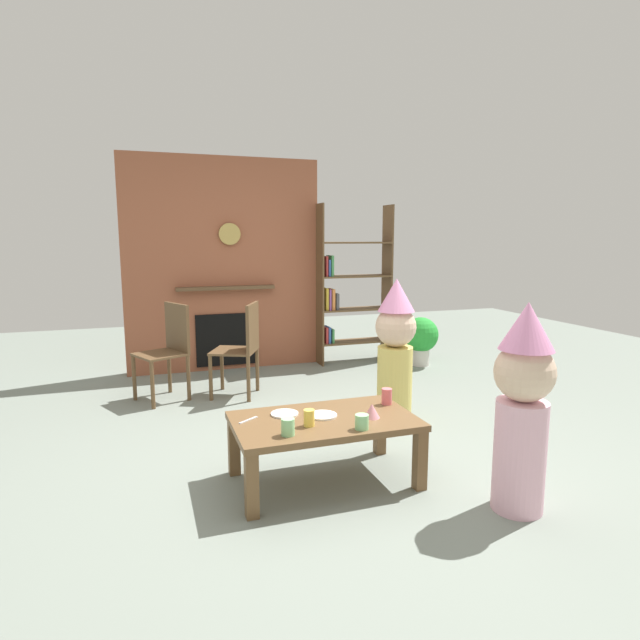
{
  "coord_description": "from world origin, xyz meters",
  "views": [
    {
      "loc": [
        -1.16,
        -3.44,
        1.51
      ],
      "look_at": [
        0.15,
        0.4,
        0.87
      ],
      "focal_mm": 29.43,
      "sensor_mm": 36.0,
      "label": 1
    }
  ],
  "objects_px": {
    "paper_plate_front": "(285,414)",
    "potted_plant_tall": "(421,337)",
    "dining_chair_left": "(169,345)",
    "child_in_pink": "(395,348)",
    "paper_cup_near_right": "(288,427)",
    "dining_chair_middle": "(243,344)",
    "paper_cup_near_left": "(362,422)",
    "bookshelf": "(348,291)",
    "paper_plate_rear": "(323,415)",
    "paper_cup_far_left": "(387,396)",
    "paper_cup_center": "(309,418)",
    "birthday_cake_slice": "(372,411)",
    "coffee_table": "(324,428)",
    "child_with_cone_hat": "(523,403)"
  },
  "relations": [
    {
      "from": "coffee_table",
      "to": "paper_cup_near_left",
      "type": "distance_m",
      "value": 0.3
    },
    {
      "from": "paper_cup_near_left",
      "to": "paper_cup_near_right",
      "type": "height_order",
      "value": "paper_cup_near_right"
    },
    {
      "from": "coffee_table",
      "to": "paper_plate_rear",
      "type": "xyz_separation_m",
      "value": [
        0.0,
        0.04,
        0.07
      ]
    },
    {
      "from": "paper_plate_front",
      "to": "dining_chair_middle",
      "type": "relative_size",
      "value": 0.19
    },
    {
      "from": "paper_cup_near_right",
      "to": "dining_chair_left",
      "type": "relative_size",
      "value": 0.11
    },
    {
      "from": "coffee_table",
      "to": "dining_chair_left",
      "type": "relative_size",
      "value": 1.24
    },
    {
      "from": "paper_cup_near_right",
      "to": "paper_cup_center",
      "type": "xyz_separation_m",
      "value": [
        0.16,
        0.1,
        0.0
      ]
    },
    {
      "from": "paper_plate_front",
      "to": "potted_plant_tall",
      "type": "bearing_deg",
      "value": 45.58
    },
    {
      "from": "paper_plate_front",
      "to": "bookshelf",
      "type": "bearing_deg",
      "value": 61.01
    },
    {
      "from": "paper_plate_front",
      "to": "dining_chair_left",
      "type": "height_order",
      "value": "dining_chair_left"
    },
    {
      "from": "paper_cup_near_left",
      "to": "paper_plate_rear",
      "type": "distance_m",
      "value": 0.32
    },
    {
      "from": "coffee_table",
      "to": "child_with_cone_hat",
      "type": "distance_m",
      "value": 1.16
    },
    {
      "from": "birthday_cake_slice",
      "to": "potted_plant_tall",
      "type": "relative_size",
      "value": 0.17
    },
    {
      "from": "coffee_table",
      "to": "bookshelf",
      "type": "bearing_deg",
      "value": 65.57
    },
    {
      "from": "paper_cup_near_right",
      "to": "child_with_cone_hat",
      "type": "bearing_deg",
      "value": -21.39
    },
    {
      "from": "child_with_cone_hat",
      "to": "dining_chair_left",
      "type": "relative_size",
      "value": 1.3
    },
    {
      "from": "paper_cup_near_left",
      "to": "paper_cup_near_right",
      "type": "bearing_deg",
      "value": 173.84
    },
    {
      "from": "paper_cup_center",
      "to": "dining_chair_left",
      "type": "xyz_separation_m",
      "value": [
        -0.68,
        2.19,
        0.05
      ]
    },
    {
      "from": "paper_plate_front",
      "to": "child_in_pink",
      "type": "relative_size",
      "value": 0.15
    },
    {
      "from": "bookshelf",
      "to": "dining_chair_left",
      "type": "bearing_deg",
      "value": -158.7
    },
    {
      "from": "paper_cup_center",
      "to": "paper_cup_far_left",
      "type": "relative_size",
      "value": 0.93
    },
    {
      "from": "bookshelf",
      "to": "paper_cup_far_left",
      "type": "xyz_separation_m",
      "value": [
        -0.85,
        -2.8,
        -0.41
      ]
    },
    {
      "from": "child_in_pink",
      "to": "dining_chair_left",
      "type": "bearing_deg",
      "value": -79.18
    },
    {
      "from": "potted_plant_tall",
      "to": "paper_cup_center",
      "type": "bearing_deg",
      "value": -130.56
    },
    {
      "from": "potted_plant_tall",
      "to": "paper_plate_rear",
      "type": "bearing_deg",
      "value": -130.35
    },
    {
      "from": "coffee_table",
      "to": "dining_chair_left",
      "type": "distance_m",
      "value": 2.25
    },
    {
      "from": "paper_cup_near_right",
      "to": "potted_plant_tall",
      "type": "distance_m",
      "value": 3.58
    },
    {
      "from": "birthday_cake_slice",
      "to": "dining_chair_middle",
      "type": "xyz_separation_m",
      "value": [
        -0.42,
        2.03,
        0.06
      ]
    },
    {
      "from": "paper_cup_near_left",
      "to": "potted_plant_tall",
      "type": "bearing_deg",
      "value": 54.64
    },
    {
      "from": "paper_cup_near_left",
      "to": "paper_plate_rear",
      "type": "height_order",
      "value": "paper_cup_near_left"
    },
    {
      "from": "child_in_pink",
      "to": "dining_chair_left",
      "type": "height_order",
      "value": "child_in_pink"
    },
    {
      "from": "child_with_cone_hat",
      "to": "potted_plant_tall",
      "type": "distance_m",
      "value": 3.38
    },
    {
      "from": "paper_cup_near_right",
      "to": "paper_plate_front",
      "type": "height_order",
      "value": "paper_cup_near_right"
    },
    {
      "from": "bookshelf",
      "to": "paper_plate_front",
      "type": "height_order",
      "value": "bookshelf"
    },
    {
      "from": "child_with_cone_hat",
      "to": "dining_chair_middle",
      "type": "xyz_separation_m",
      "value": [
        -1.05,
        2.62,
        -0.11
      ]
    },
    {
      "from": "bookshelf",
      "to": "paper_cup_near_left",
      "type": "xyz_separation_m",
      "value": [
        -1.19,
        -3.18,
        -0.42
      ]
    },
    {
      "from": "paper_cup_near_left",
      "to": "dining_chair_middle",
      "type": "bearing_deg",
      "value": 97.3
    },
    {
      "from": "paper_cup_center",
      "to": "dining_chair_middle",
      "type": "height_order",
      "value": "dining_chair_middle"
    },
    {
      "from": "bookshelf",
      "to": "coffee_table",
      "type": "bearing_deg",
      "value": -114.43
    },
    {
      "from": "paper_cup_far_left",
      "to": "paper_cup_center",
      "type": "bearing_deg",
      "value": -159.94
    },
    {
      "from": "birthday_cake_slice",
      "to": "paper_cup_near_right",
      "type": "bearing_deg",
      "value": -168.53
    },
    {
      "from": "paper_cup_far_left",
      "to": "dining_chair_left",
      "type": "bearing_deg",
      "value": 123.36
    },
    {
      "from": "child_in_pink",
      "to": "paper_cup_near_right",
      "type": "bearing_deg",
      "value": -1.66
    },
    {
      "from": "coffee_table",
      "to": "paper_plate_rear",
      "type": "bearing_deg",
      "value": 85.7
    },
    {
      "from": "paper_cup_center",
      "to": "birthday_cake_slice",
      "type": "bearing_deg",
      "value": 1.91
    },
    {
      "from": "paper_cup_near_left",
      "to": "bookshelf",
      "type": "bearing_deg",
      "value": 69.52
    },
    {
      "from": "paper_cup_near_right",
      "to": "dining_chair_middle",
      "type": "relative_size",
      "value": 0.11
    },
    {
      "from": "paper_cup_center",
      "to": "child_with_cone_hat",
      "type": "relative_size",
      "value": 0.08
    },
    {
      "from": "bookshelf",
      "to": "paper_plate_rear",
      "type": "xyz_separation_m",
      "value": [
        -1.33,
        -2.89,
        -0.46
      ]
    },
    {
      "from": "paper_plate_front",
      "to": "paper_cup_far_left",
      "type": "bearing_deg",
      "value": -1.26
    }
  ]
}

